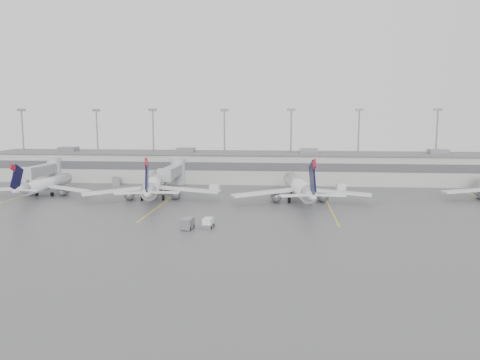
# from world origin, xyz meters

# --- Properties ---
(ground) EXTENTS (260.00, 260.00, 0.00)m
(ground) POSITION_xyz_m (0.00, 0.00, 0.00)
(ground) COLOR #505052
(ground) RESTS_ON ground
(terminal) EXTENTS (152.00, 17.00, 9.45)m
(terminal) POSITION_xyz_m (-0.01, 57.98, 4.17)
(terminal) COLOR #A3A39E
(terminal) RESTS_ON ground
(light_masts) EXTENTS (142.40, 8.00, 20.60)m
(light_masts) POSITION_xyz_m (0.00, 63.75, 12.03)
(light_masts) COLOR gray
(light_masts) RESTS_ON ground
(jet_bridge_left) EXTENTS (4.00, 17.20, 7.00)m
(jet_bridge_left) POSITION_xyz_m (-55.50, 45.72, 3.87)
(jet_bridge_left) COLOR gray
(jet_bridge_left) RESTS_ON ground
(jet_bridge_right) EXTENTS (4.00, 17.20, 7.00)m
(jet_bridge_right) POSITION_xyz_m (-20.50, 45.72, 3.87)
(jet_bridge_right) COLOR gray
(jet_bridge_right) RESTS_ON ground
(stand_markings) EXTENTS (105.25, 40.00, 0.01)m
(stand_markings) POSITION_xyz_m (-0.00, 24.00, 0.01)
(stand_markings) COLOR yellow
(stand_markings) RESTS_ON ground
(jet_far_left) EXTENTS (24.37, 27.30, 8.84)m
(jet_far_left) POSITION_xyz_m (-47.26, 28.86, 2.75)
(jet_far_left) COLOR white
(jet_far_left) RESTS_ON ground
(jet_mid_left) EXTENTS (29.34, 33.22, 10.87)m
(jet_mid_left) POSITION_xyz_m (-20.82, 26.04, 3.38)
(jet_mid_left) COLOR white
(jet_mid_left) RESTS_ON ground
(jet_mid_right) EXTENTS (29.70, 33.50, 10.87)m
(jet_mid_right) POSITION_xyz_m (11.50, 26.08, 3.38)
(jet_mid_right) COLOR white
(jet_mid_right) RESTS_ON ground
(baggage_tug) EXTENTS (1.91, 2.73, 1.67)m
(baggage_tug) POSITION_xyz_m (-4.46, 1.46, 0.65)
(baggage_tug) COLOR silver
(baggage_tug) RESTS_ON ground
(baggage_cart) EXTENTS (1.90, 3.00, 1.83)m
(baggage_cart) POSITION_xyz_m (-7.66, 0.26, 0.96)
(baggage_cart) COLOR slate
(baggage_cart) RESTS_ON ground
(gse_uld_a) EXTENTS (2.40, 1.80, 1.55)m
(gse_uld_a) POSITION_xyz_m (-55.37, 42.74, 0.78)
(gse_uld_a) COLOR silver
(gse_uld_a) RESTS_ON ground
(gse_uld_b) EXTENTS (2.62, 1.96, 1.69)m
(gse_uld_b) POSITION_xyz_m (-8.76, 38.34, 0.85)
(gse_uld_b) COLOR silver
(gse_uld_b) RESTS_ON ground
(gse_uld_c) EXTENTS (2.52, 2.00, 1.57)m
(gse_uld_c) POSITION_xyz_m (22.40, 44.03, 0.78)
(gse_uld_c) COLOR silver
(gse_uld_c) RESTS_ON ground
(gse_loader) EXTENTS (2.99, 3.71, 2.01)m
(gse_loader) POSITION_xyz_m (-37.04, 47.26, 1.00)
(gse_loader) COLOR slate
(gse_loader) RESTS_ON ground
(cone_a) EXTENTS (0.47, 0.47, 0.75)m
(cone_a) POSITION_xyz_m (-54.98, 39.06, 0.37)
(cone_a) COLOR #EE2E05
(cone_a) RESTS_ON ground
(cone_b) EXTENTS (0.40, 0.40, 0.63)m
(cone_b) POSITION_xyz_m (-23.99, 33.46, 0.32)
(cone_b) COLOR #EE2E05
(cone_b) RESTS_ON ground
(cone_c) EXTENTS (0.50, 0.50, 0.80)m
(cone_c) POSITION_xyz_m (10.51, 35.22, 0.40)
(cone_c) COLOR #EE2E05
(cone_c) RESTS_ON ground
(cone_d) EXTENTS (0.42, 0.42, 0.67)m
(cone_d) POSITION_xyz_m (47.43, 39.57, 0.34)
(cone_d) COLOR #EE2E05
(cone_d) RESTS_ON ground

